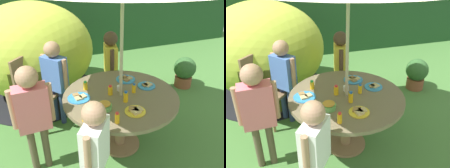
# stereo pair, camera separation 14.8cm
# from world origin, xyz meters

# --- Properties ---
(ground_plane) EXTENTS (10.00, 10.00, 0.02)m
(ground_plane) POSITION_xyz_m (0.00, 0.00, -0.01)
(ground_plane) COLOR #477A38
(hedge_backdrop) EXTENTS (9.00, 0.70, 1.88)m
(hedge_backdrop) POSITION_xyz_m (0.00, 3.47, 0.94)
(hedge_backdrop) COLOR #234C28
(hedge_backdrop) RESTS_ON ground_plane
(garden_table) EXTENTS (1.35, 1.35, 0.74)m
(garden_table) POSITION_xyz_m (0.00, 0.00, 0.62)
(garden_table) COLOR #93704C
(garden_table) RESTS_ON ground_plane
(wooden_chair) EXTENTS (0.62, 0.62, 1.02)m
(wooden_chair) POSITION_xyz_m (-0.94, 0.87, 0.56)
(wooden_chair) COLOR brown
(wooden_chair) RESTS_ON ground_plane
(dome_tent) EXTENTS (2.28, 2.28, 1.57)m
(dome_tent) POSITION_xyz_m (-0.85, 1.76, 0.78)
(dome_tent) COLOR #B2C63F
(dome_tent) RESTS_ON ground_plane
(potted_plant) EXTENTS (0.40, 0.40, 0.56)m
(potted_plant) POSITION_xyz_m (1.69, 1.04, 0.30)
(potted_plant) COLOR brown
(potted_plant) RESTS_ON ground_plane
(child_in_yellow_shirt) EXTENTS (0.24, 0.41, 1.23)m
(child_in_yellow_shirt) POSITION_xyz_m (0.21, 0.92, 0.78)
(child_in_yellow_shirt) COLOR #3F3F47
(child_in_yellow_shirt) RESTS_ON ground_plane
(child_in_blue_shirt) EXTENTS (0.34, 0.36, 1.23)m
(child_in_blue_shirt) POSITION_xyz_m (-0.64, 0.76, 0.79)
(child_in_blue_shirt) COLOR navy
(child_in_blue_shirt) RESTS_ON ground_plane
(child_in_pink_shirt) EXTENTS (0.44, 0.22, 1.29)m
(child_in_pink_shirt) POSITION_xyz_m (-0.99, -0.05, 0.82)
(child_in_pink_shirt) COLOR brown
(child_in_pink_shirt) RESTS_ON ground_plane
(child_in_white_shirt) EXTENTS (0.32, 0.35, 1.20)m
(child_in_white_shirt) POSITION_xyz_m (-0.53, -0.72, 0.76)
(child_in_white_shirt) COLOR #3F3F47
(child_in_white_shirt) RESTS_ON ground_plane
(snack_bowl) EXTENTS (0.16, 0.16, 0.09)m
(snack_bowl) POSITION_xyz_m (-0.27, -0.21, 0.78)
(snack_bowl) COLOR #66B259
(snack_bowl) RESTS_ON garden_table
(plate_far_left) EXTENTS (0.26, 0.26, 0.03)m
(plate_far_left) POSITION_xyz_m (-0.47, 0.10, 0.75)
(plate_far_left) COLOR #338CD8
(plate_far_left) RESTS_ON garden_table
(plate_center_back) EXTENTS (0.25, 0.25, 0.03)m
(plate_center_back) POSITION_xyz_m (0.21, 0.34, 0.75)
(plate_center_back) COLOR #338CD8
(plate_center_back) RESTS_ON garden_table
(plate_back_edge) EXTENTS (0.22, 0.22, 0.03)m
(plate_back_edge) POSITION_xyz_m (0.02, -0.36, 0.75)
(plate_back_edge) COLOR yellow
(plate_back_edge) RESTS_ON garden_table
(plate_center_front) EXTENTS (0.22, 0.22, 0.03)m
(plate_center_front) POSITION_xyz_m (0.38, 0.09, 0.75)
(plate_center_front) COLOR #338CD8
(plate_center_front) RESTS_ON garden_table
(juice_bottle_near_left) EXTENTS (0.05, 0.05, 0.11)m
(juice_bottle_near_left) POSITION_xyz_m (-0.35, 0.27, 0.79)
(juice_bottle_near_left) COLOR yellow
(juice_bottle_near_left) RESTS_ON garden_table
(juice_bottle_near_right) EXTENTS (0.06, 0.06, 0.12)m
(juice_bottle_near_right) POSITION_xyz_m (-0.11, 0.06, 0.80)
(juice_bottle_near_right) COLOR yellow
(juice_bottle_near_right) RESTS_ON garden_table
(juice_bottle_far_right) EXTENTS (0.05, 0.05, 0.13)m
(juice_bottle_far_right) POSITION_xyz_m (-0.00, -0.15, 0.80)
(juice_bottle_far_right) COLOR yellow
(juice_bottle_far_right) RESTS_ON garden_table
(juice_bottle_mid_left) EXTENTS (0.05, 0.05, 0.12)m
(juice_bottle_mid_left) POSITION_xyz_m (0.17, 0.01, 0.80)
(juice_bottle_mid_left) COLOR yellow
(juice_bottle_mid_left) RESTS_ON garden_table
(juice_bottle_mid_right) EXTENTS (0.05, 0.05, 0.11)m
(juice_bottle_mid_right) POSITION_xyz_m (-0.52, -0.32, 0.79)
(juice_bottle_mid_right) COLOR yellow
(juice_bottle_mid_right) RESTS_ON garden_table
(juice_bottle_front_edge) EXTENTS (0.05, 0.05, 0.12)m
(juice_bottle_front_edge) POSITION_xyz_m (-0.23, -0.47, 0.80)
(juice_bottle_front_edge) COLOR yellow
(juice_bottle_front_edge) RESTS_ON garden_table
(cup_near) EXTENTS (0.07, 0.07, 0.06)m
(cup_near) POSITION_xyz_m (0.03, 0.11, 0.77)
(cup_near) COLOR white
(cup_near) RESTS_ON garden_table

